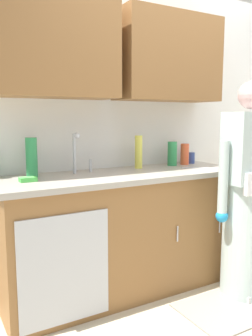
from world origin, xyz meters
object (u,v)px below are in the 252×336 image
Objects in this scene: bottle_soap at (172,154)px; bottle_water_short at (185,154)px; sink at (87,178)px; bottle_cleaner_spray at (139,152)px; bottle_water_tall at (32,157)px; sponge at (28,179)px; person_at_sink at (247,207)px; cup_by_sink at (191,158)px; knife_on_counter at (196,168)px.

bottle_soap is 0.14m from bottle_water_short.
bottle_cleaner_spray is at bearing 15.19° from sink.
sponge is at bearing -112.73° from bottle_water_tall.
sponge is at bearing -170.01° from bottle_cleaner_spray.
sink reaches higher than bottle_soap.
bottle_water_tall is at bearing 67.27° from sponge.
person_at_sink is at bearing -27.24° from sink.
person_at_sink is 8.65× the size of bottle_water_short.
bottle_water_tall is 1.49× the size of bottle_water_short.
bottle_cleaner_spray is at bearing -0.78° from bottle_water_tall.
sponge is (-1.55, -0.21, -0.04)m from cup_by_sink.
knife_on_counter is (1.31, -0.23, -0.14)m from bottle_water_tall.
knife_on_counter is at bearing -70.99° from bottle_soap.
bottle_cleaner_spray is 1.14× the size of knife_on_counter.
bottle_soap is (0.88, 0.14, 0.12)m from sink.
cup_by_sink is at bearing 7.68° from sponge.
sink is 4.55× the size of sponge.
sink is 4.96× the size of cup_by_sink.
person_at_sink is 1.63m from bottle_water_tall.
sink is 1.03m from bottle_water_short.
sink is at bearing 3.43° from sponge.
bottle_soap is at bearing -44.06° from knife_on_counter.
bottle_water_short is 0.25m from knife_on_counter.
bottle_water_tall is (-1.42, 0.70, 0.39)m from person_at_sink.
sink reaches higher than bottle_water_short.
cup_by_sink is (1.48, 0.03, -0.09)m from bottle_water_tall.
sink reaches higher than knife_on_counter.
bottle_cleaner_spray reaches higher than bottle_water_short.
sponge is (-0.08, -0.18, -0.12)m from bottle_water_tall.
cup_by_sink is 0.92× the size of sponge.
sink is 1.21m from person_at_sink.
person_at_sink is at bearing -75.19° from bottle_soap.
sink is 2.38× the size of bottle_soap.
bottle_water_tall is 0.89m from bottle_cleaner_spray.
sink is 0.42m from bottle_water_tall.
bottle_cleaner_spray is at bearing -0.62° from knife_on_counter.
cup_by_sink is at bearing 21.49° from bottle_water_short.
bottle_water_tall is at bearing -178.91° from cup_by_sink.
sink is at bearing -170.67° from bottle_soap.
knife_on_counter is at bearing -4.74° from sink.
cup_by_sink is at bearing 3.87° from bottle_cleaner_spray.
cup_by_sink is at bearing 9.31° from sink.
bottle_soap reaches higher than cup_by_sink.
sponge is at bearing 160.81° from person_at_sink.
sink is 1.14m from cup_by_sink.
person_at_sink is 7.70× the size of bottle_soap.
cup_by_sink is (0.10, 0.04, -0.04)m from bottle_water_short.
person_at_sink is (1.06, -0.55, -0.23)m from sink.
bottle_water_short is at bearing 93.70° from person_at_sink.
bottle_water_tall is (-0.36, 0.16, 0.15)m from sink.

